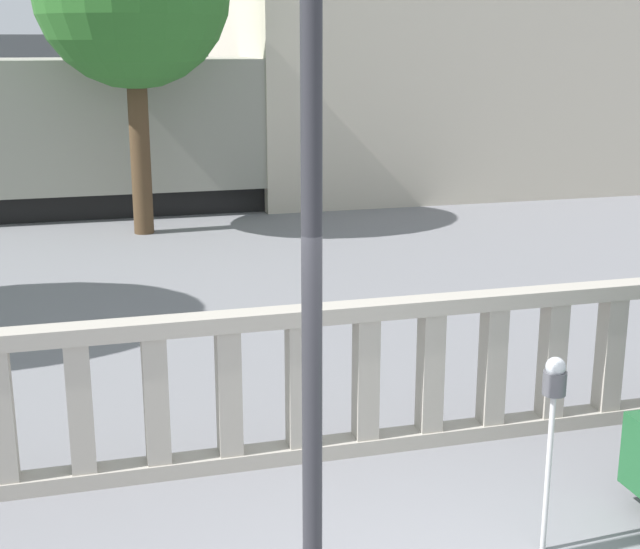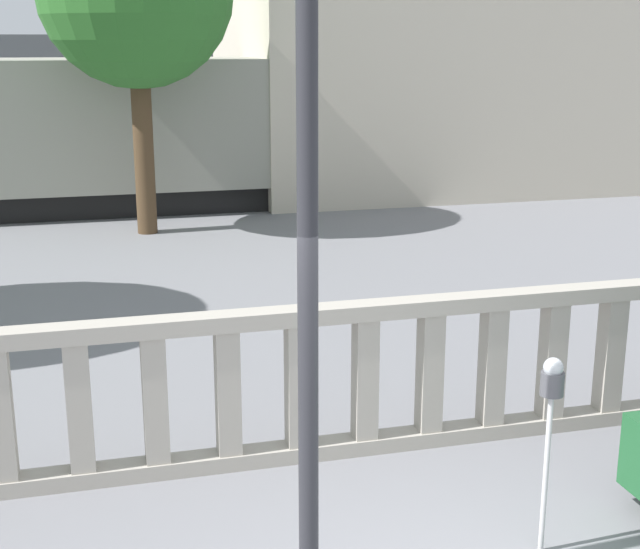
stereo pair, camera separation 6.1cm
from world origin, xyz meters
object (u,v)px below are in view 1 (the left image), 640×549
train_near (25,133)px  train_far (77,86)px  parking_meter (553,398)px  lamppost (311,45)px

train_near → train_far: size_ratio=1.08×
train_near → train_far: bearing=85.0°
parking_meter → train_near: bearing=105.7°
lamppost → train_near: size_ratio=0.26×
train_near → train_far: 13.88m
lamppost → parking_meter: bearing=6.9°
train_near → lamppost: bearing=-81.1°
train_far → train_near: bearing=-95.0°
lamppost → train_near: lamppost is taller
lamppost → parking_meter: lamppost is taller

